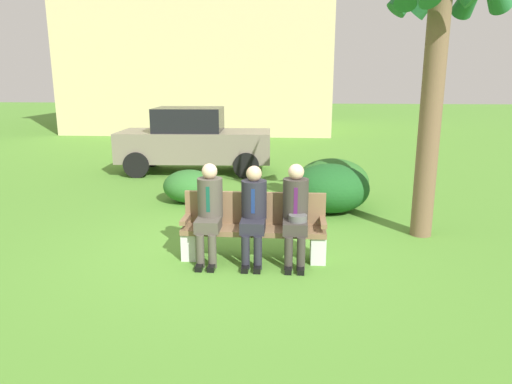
% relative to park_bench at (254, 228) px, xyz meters
% --- Properties ---
extents(ground_plane, '(80.00, 80.00, 0.00)m').
position_rel_park_bench_xyz_m(ground_plane, '(-0.32, 0.24, -0.42)').
color(ground_plane, '#528D30').
extents(park_bench, '(1.95, 0.44, 0.90)m').
position_rel_park_bench_xyz_m(park_bench, '(0.00, 0.00, 0.00)').
color(park_bench, brown).
rests_on(park_bench, ground).
extents(seated_man_left, '(0.34, 0.72, 1.32)m').
position_rel_park_bench_xyz_m(seated_man_left, '(-0.59, -0.12, 0.31)').
color(seated_man_left, '#4C473D').
rests_on(seated_man_left, ground).
extents(seated_man_middle, '(0.34, 0.72, 1.30)m').
position_rel_park_bench_xyz_m(seated_man_middle, '(0.00, -0.13, 0.30)').
color(seated_man_middle, '#23232D').
rests_on(seated_man_middle, ground).
extents(seated_man_right, '(0.34, 0.72, 1.33)m').
position_rel_park_bench_xyz_m(seated_man_right, '(0.56, -0.13, 0.31)').
color(seated_man_right, '#38332D').
rests_on(seated_man_right, ground).
extents(palm_tree_tall, '(1.85, 1.92, 4.71)m').
position_rel_park_bench_xyz_m(palm_tree_tall, '(2.57, 1.18, 2.96)').
color(palm_tree_tall, brown).
rests_on(palm_tree_tall, ground).
extents(shrub_near_bench, '(1.41, 1.30, 0.88)m').
position_rel_park_bench_xyz_m(shrub_near_bench, '(1.31, 3.06, 0.02)').
color(shrub_near_bench, '#2A6324').
rests_on(shrub_near_bench, ground).
extents(shrub_mid_lawn, '(1.04, 0.95, 0.65)m').
position_rel_park_bench_xyz_m(shrub_mid_lawn, '(-1.54, 2.90, -0.10)').
color(shrub_mid_lawn, '#2D6929').
rests_on(shrub_mid_lawn, ground).
extents(shrub_far_lawn, '(1.43, 1.31, 0.89)m').
position_rel_park_bench_xyz_m(shrub_far_lawn, '(1.21, 2.41, 0.02)').
color(shrub_far_lawn, '#1B5420').
rests_on(shrub_far_lawn, ground).
extents(parked_car_near, '(3.97, 1.86, 1.68)m').
position_rel_park_bench_xyz_m(parked_car_near, '(-2.06, 5.96, 0.41)').
color(parked_car_near, slate).
rests_on(parked_car_near, ground).
extents(building_backdrop, '(12.24, 8.50, 9.25)m').
position_rel_park_bench_xyz_m(building_backdrop, '(-3.75, 17.48, 4.22)').
color(building_backdrop, '#D0BC8C').
rests_on(building_backdrop, ground).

